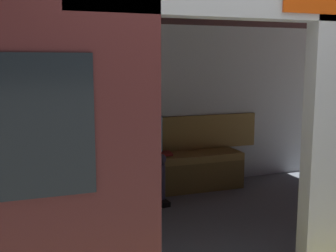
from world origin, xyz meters
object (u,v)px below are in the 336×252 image
object	(u,v)px
train_car	(160,77)
book	(165,153)
bench_seat	(137,167)
grab_pole_door	(142,144)
person_seated	(143,141)
handbag	(102,153)

from	to	relation	value
train_car	book	distance (m)	1.63
bench_seat	grab_pole_door	distance (m)	2.04
train_car	bench_seat	xyz separation A→B (m)	(-0.07, -1.10, -1.12)
bench_seat	book	size ratio (longest dim) A/B	12.53
bench_seat	person_seated	size ratio (longest dim) A/B	2.30
person_seated	book	world-z (taller)	person_seated
train_car	handbag	xyz separation A→B (m)	(0.34, -1.16, -0.93)
bench_seat	handbag	distance (m)	0.46
book	grab_pole_door	xyz separation A→B (m)	(0.87, 1.96, 0.55)
person_seated	handbag	world-z (taller)	person_seated
person_seated	grab_pole_door	size ratio (longest dim) A/B	0.58
train_car	grab_pole_door	size ratio (longest dim) A/B	3.11
handbag	grab_pole_door	xyz separation A→B (m)	(0.06, 1.92, 0.48)
handbag	grab_pole_door	bearing A→B (deg)	88.26
handbag	grab_pole_door	size ratio (longest dim) A/B	0.13
grab_pole_door	bench_seat	bearing A→B (deg)	-104.16
person_seated	handbag	bearing A→B (deg)	-12.61
bench_seat	handbag	world-z (taller)	handbag
bench_seat	person_seated	xyz separation A→B (m)	(-0.06, 0.05, 0.33)
grab_pole_door	book	bearing A→B (deg)	-113.84
train_car	grab_pole_door	distance (m)	0.97
handbag	grab_pole_door	world-z (taller)	grab_pole_door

